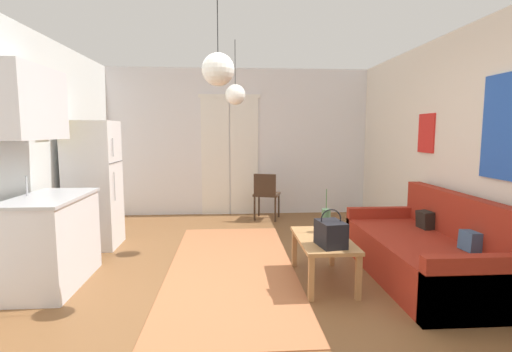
# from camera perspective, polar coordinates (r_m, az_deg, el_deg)

# --- Properties ---
(ground_plane) EXTENTS (5.27, 7.80, 0.10)m
(ground_plane) POSITION_cam_1_polar(r_m,az_deg,el_deg) (3.71, -0.95, -18.45)
(ground_plane) COLOR brown
(wall_back) EXTENTS (4.87, 0.13, 2.64)m
(wall_back) POSITION_cam_1_polar(r_m,az_deg,el_deg) (7.00, -2.56, 4.99)
(wall_back) COLOR silver
(wall_back) RESTS_ON ground_plane
(wall_right) EXTENTS (0.12, 7.40, 2.64)m
(wall_right) POSITION_cam_1_polar(r_m,az_deg,el_deg) (4.22, 33.41, 2.85)
(wall_right) COLOR silver
(wall_right) RESTS_ON ground_plane
(area_rug) EXTENTS (1.38, 3.34, 0.01)m
(area_rug) POSITION_cam_1_polar(r_m,az_deg,el_deg) (4.40, -3.70, -13.49)
(area_rug) COLOR #B26B42
(area_rug) RESTS_ON ground_plane
(couch) EXTENTS (0.94, 1.99, 0.89)m
(couch) POSITION_cam_1_polar(r_m,az_deg,el_deg) (4.39, 24.40, -10.47)
(couch) COLOR maroon
(couch) RESTS_ON ground_plane
(coffee_table) EXTENTS (0.51, 0.98, 0.45)m
(coffee_table) POSITION_cam_1_polar(r_m,az_deg,el_deg) (3.97, 10.03, -9.99)
(coffee_table) COLOR #B27F4C
(coffee_table) RESTS_ON ground_plane
(bamboo_vase) EXTENTS (0.10, 0.10, 0.46)m
(bamboo_vase) POSITION_cam_1_polar(r_m,az_deg,el_deg) (4.17, 10.44, -6.53)
(bamboo_vase) COLOR #47704C
(bamboo_vase) RESTS_ON coffee_table
(handbag) EXTENTS (0.27, 0.34, 0.35)m
(handbag) POSITION_cam_1_polar(r_m,az_deg,el_deg) (3.67, 11.12, -8.42)
(handbag) COLOR black
(handbag) RESTS_ON coffee_table
(refrigerator) EXTENTS (0.62, 0.59, 1.66)m
(refrigerator) POSITION_cam_1_polar(r_m,az_deg,el_deg) (5.42, -23.14, -1.20)
(refrigerator) COLOR white
(refrigerator) RESTS_ON ground_plane
(kitchen_counter) EXTENTS (0.60, 1.10, 2.13)m
(kitchen_counter) POSITION_cam_1_polar(r_m,az_deg,el_deg) (4.26, -28.95, -3.64)
(kitchen_counter) COLOR silver
(kitchen_counter) RESTS_ON ground_plane
(accent_chair) EXTENTS (0.52, 0.51, 0.81)m
(accent_chair) POSITION_cam_1_polar(r_m,az_deg,el_deg) (6.55, 1.53, -2.55)
(accent_chair) COLOR #382619
(accent_chair) RESTS_ON ground_plane
(pendant_lamp_near) EXTENTS (0.28, 0.28, 0.74)m
(pendant_lamp_near) POSITION_cam_1_polar(r_m,az_deg,el_deg) (3.33, -5.70, 15.59)
(pendant_lamp_near) COLOR black
(pendant_lamp_far) EXTENTS (0.25, 0.25, 0.79)m
(pendant_lamp_far) POSITION_cam_1_polar(r_m,az_deg,el_deg) (4.85, -3.12, 12.08)
(pendant_lamp_far) COLOR black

